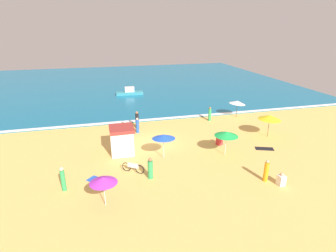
# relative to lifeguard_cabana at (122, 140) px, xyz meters

# --- Properties ---
(ground_plane) EXTENTS (60.00, 60.00, 0.00)m
(ground_plane) POSITION_rel_lifeguard_cabana_xyz_m (2.99, 1.33, -1.18)
(ground_plane) COLOR #EDBC60
(ocean_water) EXTENTS (60.00, 44.00, 0.10)m
(ocean_water) POSITION_rel_lifeguard_cabana_xyz_m (2.99, 29.33, -1.13)
(ocean_water) COLOR #146B93
(ocean_water) RESTS_ON ground_plane
(wave_breaker_foam) EXTENTS (57.00, 0.70, 0.01)m
(wave_breaker_foam) POSITION_rel_lifeguard_cabana_xyz_m (2.99, 7.63, -1.08)
(wave_breaker_foam) COLOR white
(wave_breaker_foam) RESTS_ON ocean_water
(lifeguard_cabana) EXTENTS (2.00, 2.12, 2.33)m
(lifeguard_cabana) POSITION_rel_lifeguard_cabana_xyz_m (0.00, 0.00, 0.00)
(lifeguard_cabana) COLOR white
(lifeguard_cabana) RESTS_ON ground_plane
(beach_umbrella_0) EXTENTS (1.99, 1.99, 2.12)m
(beach_umbrella_0) POSITION_rel_lifeguard_cabana_xyz_m (8.27, -2.55, 0.73)
(beach_umbrella_0) COLOR silver
(beach_umbrella_0) RESTS_ON ground_plane
(beach_umbrella_1) EXTENTS (2.04, 2.06, 2.17)m
(beach_umbrella_1) POSITION_rel_lifeguard_cabana_xyz_m (3.14, -1.87, 0.75)
(beach_umbrella_1) COLOR silver
(beach_umbrella_1) RESTS_ON ground_plane
(beach_umbrella_2) EXTENTS (2.91, 2.90, 2.25)m
(beach_umbrella_2) POSITION_rel_lifeguard_cabana_xyz_m (14.07, 0.10, 0.80)
(beach_umbrella_2) COLOR #4C3823
(beach_umbrella_2) RESTS_ON ground_plane
(beach_umbrella_3) EXTENTS (2.34, 2.34, 1.94)m
(beach_umbrella_3) POSITION_rel_lifeguard_cabana_xyz_m (-1.72, -6.96, 0.56)
(beach_umbrella_3) COLOR silver
(beach_umbrella_3) RESTS_ON ground_plane
(beach_umbrella_4) EXTENTS (1.95, 1.92, 2.10)m
(beach_umbrella_4) POSITION_rel_lifeguard_cabana_xyz_m (13.94, 6.25, 0.63)
(beach_umbrella_4) COLOR #4C3823
(beach_umbrella_4) RESTS_ON ground_plane
(parked_bicycle) EXTENTS (1.53, 1.08, 0.76)m
(parked_bicycle) POSITION_rel_lifeguard_cabana_xyz_m (0.42, -3.47, -0.80)
(parked_bicycle) COLOR black
(parked_bicycle) RESTS_ON ground_plane
(beachgoer_0) EXTENTS (0.59, 0.59, 0.92)m
(beachgoer_0) POSITION_rel_lifeguard_cabana_xyz_m (8.69, -0.51, -0.80)
(beachgoer_0) COLOR red
(beachgoer_0) RESTS_ON ground_plane
(beachgoer_1) EXTENTS (0.50, 0.50, 0.94)m
(beachgoer_1) POSITION_rel_lifeguard_cabana_xyz_m (9.96, -7.69, -0.79)
(beachgoer_1) COLOR white
(beachgoer_1) RESTS_ON ground_plane
(beachgoer_2) EXTENTS (0.39, 0.39, 1.63)m
(beachgoer_2) POSITION_rel_lifeguard_cabana_xyz_m (10.38, 5.88, -0.42)
(beachgoer_2) COLOR green
(beachgoer_2) RESTS_ON ground_plane
(beachgoer_3) EXTENTS (0.52, 0.52, 1.62)m
(beachgoer_3) POSITION_rel_lifeguard_cabana_xyz_m (1.51, -4.63, -0.43)
(beachgoer_3) COLOR green
(beachgoer_3) RESTS_ON ground_plane
(beachgoer_4) EXTENTS (0.40, 0.40, 1.58)m
(beachgoer_4) POSITION_rel_lifeguard_cabana_xyz_m (1.90, 4.26, -0.43)
(beachgoer_4) COLOR blue
(beachgoer_4) RESTS_ON ground_plane
(beachgoer_5) EXTENTS (0.40, 0.40, 1.72)m
(beachgoer_5) POSITION_rel_lifeguard_cabana_xyz_m (-4.29, -4.69, -0.34)
(beachgoer_5) COLOR green
(beachgoer_5) RESTS_ON ground_plane
(beachgoer_6) EXTENTS (0.47, 0.47, 1.85)m
(beachgoer_6) POSITION_rel_lifeguard_cabana_xyz_m (2.06, 5.58, -0.30)
(beachgoer_6) COLOR black
(beachgoer_6) RESTS_ON ground_plane
(beachgoer_7) EXTENTS (0.44, 0.44, 1.62)m
(beachgoer_7) POSITION_rel_lifeguard_cabana_xyz_m (9.22, -6.97, -0.42)
(beachgoer_7) COLOR orange
(beachgoer_7) RESTS_ON ground_plane
(beachgoer_8) EXTENTS (0.59, 0.59, 0.82)m
(beachgoer_8) POSITION_rel_lifeguard_cabana_xyz_m (0.53, 5.62, -0.84)
(beachgoer_8) COLOR orange
(beachgoer_8) RESTS_ON ground_plane
(beach_towel_0) EXTENTS (1.73, 1.23, 0.01)m
(beach_towel_0) POSITION_rel_lifeguard_cabana_xyz_m (12.18, -2.33, -1.18)
(beach_towel_0) COLOR black
(beach_towel_0) RESTS_ON ground_plane
(beach_towel_1) EXTENTS (1.67, 1.69, 0.01)m
(beach_towel_1) POSITION_rel_lifeguard_cabana_xyz_m (-2.15, -4.07, -1.18)
(beach_towel_1) COLOR blue
(beach_towel_1) RESTS_ON ground_plane
(small_boat_0) EXTENTS (4.17, 1.40, 1.22)m
(small_boat_0) POSITION_rel_lifeguard_cabana_xyz_m (2.99, 20.13, -0.70)
(small_boat_0) COLOR teal
(small_boat_0) RESTS_ON ocean_water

